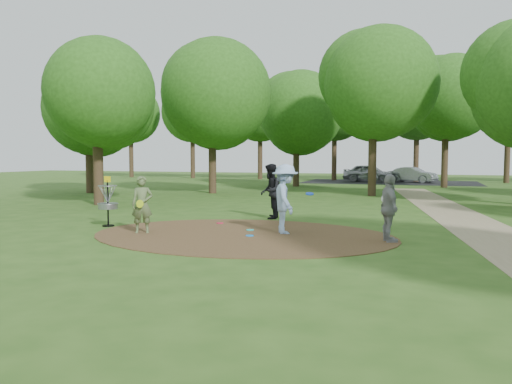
% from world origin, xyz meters
% --- Properties ---
extents(ground, '(100.00, 100.00, 0.00)m').
position_xyz_m(ground, '(0.00, 0.00, 0.00)').
color(ground, '#2D5119').
rests_on(ground, ground).
extents(dirt_clearing, '(8.40, 8.40, 0.02)m').
position_xyz_m(dirt_clearing, '(0.00, 0.00, 0.01)').
color(dirt_clearing, '#47301C').
rests_on(dirt_clearing, ground).
extents(footpath, '(7.55, 39.89, 0.01)m').
position_xyz_m(footpath, '(6.50, 2.00, 0.01)').
color(footpath, '#8C7A5B').
rests_on(footpath, ground).
extents(parking_lot, '(14.00, 8.00, 0.01)m').
position_xyz_m(parking_lot, '(2.00, 30.00, 0.00)').
color(parking_lot, black).
rests_on(parking_lot, ground).
extents(player_observer_with_disc, '(0.69, 0.60, 1.61)m').
position_xyz_m(player_observer_with_disc, '(-2.75, -0.59, 0.80)').
color(player_observer_with_disc, '#54683C').
rests_on(player_observer_with_disc, ground).
extents(player_throwing_with_disc, '(1.42, 1.44, 1.94)m').
position_xyz_m(player_throwing_with_disc, '(1.06, 0.58, 0.97)').
color(player_throwing_with_disc, '#98B7E2').
rests_on(player_throwing_with_disc, ground).
extents(player_walking_with_disc, '(0.86, 1.03, 1.90)m').
position_xyz_m(player_walking_with_disc, '(-0.32, 3.69, 0.95)').
color(player_walking_with_disc, black).
rests_on(player_walking_with_disc, ground).
extents(player_waiting_with_disc, '(0.77, 1.09, 1.71)m').
position_xyz_m(player_waiting_with_disc, '(3.88, 0.09, 0.86)').
color(player_waiting_with_disc, gray).
rests_on(player_waiting_with_disc, ground).
extents(disc_ground_cyan, '(0.22, 0.22, 0.02)m').
position_xyz_m(disc_ground_cyan, '(-0.04, 0.79, 0.03)').
color(disc_ground_cyan, '#1AD6D0').
rests_on(disc_ground_cyan, dirt_clearing).
extents(disc_ground_blue, '(0.22, 0.22, 0.02)m').
position_xyz_m(disc_ground_blue, '(0.29, -0.18, 0.03)').
color(disc_ground_blue, '#0D80ED').
rests_on(disc_ground_blue, dirt_clearing).
extents(disc_ground_red, '(0.22, 0.22, 0.02)m').
position_xyz_m(disc_ground_red, '(-1.44, 1.88, 0.03)').
color(disc_ground_red, red).
rests_on(disc_ground_red, dirt_clearing).
extents(car_left, '(4.58, 2.41, 1.49)m').
position_xyz_m(car_left, '(0.31, 30.32, 0.74)').
color(car_left, '#94949B').
rests_on(car_left, ground).
extents(car_right, '(4.07, 2.64, 1.27)m').
position_xyz_m(car_right, '(3.79, 30.22, 0.63)').
color(car_right, '#989A9F').
rests_on(car_right, ground).
extents(disc_golf_basket, '(0.63, 0.63, 1.54)m').
position_xyz_m(disc_golf_basket, '(-4.50, 0.30, 0.87)').
color(disc_golf_basket, black).
rests_on(disc_golf_basket, ground).
extents(tree_ring, '(37.80, 45.47, 9.01)m').
position_xyz_m(tree_ring, '(2.22, 9.34, 5.29)').
color(tree_ring, '#332316').
rests_on(tree_ring, ground).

